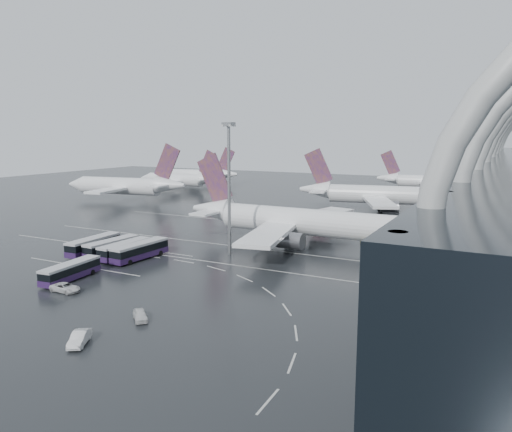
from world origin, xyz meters
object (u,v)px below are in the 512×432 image
at_px(van_curve_a, 65,288).
at_px(gse_cart_belly_d, 418,252).
at_px(jet_remote_far, 198,175).
at_px(jet_remote_mid, 180,180).
at_px(van_curve_c, 79,338).
at_px(jet_remote_west, 127,186).
at_px(airliner_main, 299,222).
at_px(airliner_gate_b, 384,195).
at_px(gse_cart_belly_a, 369,254).
at_px(airliner_gate_c, 434,182).
at_px(bus_row_near_d, 140,250).
at_px(bus_row_near_a, 94,244).
at_px(gse_cart_belly_e, 365,240).
at_px(bus_row_far_c, 71,271).
at_px(bus_row_near_c, 125,249).
at_px(bus_row_near_b, 112,247).
at_px(van_curve_b, 140,315).
at_px(floodlight_mast, 229,172).

xyz_separation_m(van_curve_a, gse_cart_belly_d, (44.79, 50.98, -0.11)).
xyz_separation_m(jet_remote_far, gse_cart_belly_d, (118.01, -94.47, -4.10)).
distance_m(jet_remote_mid, jet_remote_far, 23.30).
bearing_deg(van_curve_c, jet_remote_west, 100.14).
xyz_separation_m(airliner_main, airliner_gate_b, (5.41, 57.60, -0.05)).
distance_m(van_curve_c, gse_cart_belly_a, 60.84).
relative_size(airliner_gate_c, van_curve_c, 10.43).
distance_m(airliner_main, gse_cart_belly_a, 18.15).
bearing_deg(van_curve_c, bus_row_near_d, 91.23).
xyz_separation_m(bus_row_near_d, van_curve_c, (20.50, -34.82, -1.05)).
bearing_deg(van_curve_c, bus_row_near_a, 104.09).
xyz_separation_m(airliner_main, jet_remote_far, (-92.52, 96.63, -0.31)).
relative_size(jet_remote_far, gse_cart_belly_e, 21.70).
bearing_deg(bus_row_near_a, bus_row_far_c, -148.92).
distance_m(airliner_gate_b, van_curve_c, 120.03).
xyz_separation_m(bus_row_far_c, van_curve_a, (4.34, -5.06, -0.93)).
xyz_separation_m(bus_row_far_c, van_curve_c, (21.57, -18.36, -0.86)).
bearing_deg(airliner_gate_c, gse_cart_belly_a, -94.92).
bearing_deg(bus_row_near_a, gse_cart_belly_e, -55.54).
relative_size(airliner_main, bus_row_near_c, 4.65).
xyz_separation_m(bus_row_near_d, bus_row_far_c, (-1.07, -16.46, -0.19)).
bearing_deg(bus_row_near_a, bus_row_near_b, -85.40).
relative_size(van_curve_b, van_curve_c, 0.88).
bearing_deg(bus_row_near_d, jet_remote_mid, 35.33).
bearing_deg(gse_cart_belly_e, bus_row_near_d, -134.50).
bearing_deg(jet_remote_west, van_curve_b, 123.40).
bearing_deg(jet_remote_mid, van_curve_c, 120.22).
bearing_deg(van_curve_b, gse_cart_belly_d, 16.90).
xyz_separation_m(jet_remote_mid, bus_row_near_b, (56.48, -101.24, -2.86)).
bearing_deg(airliner_main, floodlight_mast, -119.22).
xyz_separation_m(jet_remote_west, gse_cart_belly_d, (109.07, -34.96, -4.87)).
height_order(jet_remote_west, bus_row_far_c, jet_remote_west).
height_order(bus_row_near_b, gse_cart_belly_d, bus_row_near_b).
bearing_deg(gse_cart_belly_a, jet_remote_west, 157.60).
height_order(bus_row_near_b, floodlight_mast, floodlight_mast).
height_order(jet_remote_mid, bus_row_far_c, jet_remote_mid).
bearing_deg(jet_remote_far, bus_row_near_c, 109.48).
height_order(jet_remote_far, van_curve_b, jet_remote_far).
distance_m(bus_row_near_b, van_curve_a, 24.26).
height_order(floodlight_mast, gse_cart_belly_d, floodlight_mast).
height_order(airliner_main, van_curve_b, airliner_main).
xyz_separation_m(van_curve_a, gse_cart_belly_e, (32.04, 57.45, -0.18)).
relative_size(jet_remote_mid, bus_row_near_a, 3.00).
bearing_deg(bus_row_near_d, bus_row_near_a, 95.12).
relative_size(jet_remote_west, gse_cart_belly_a, 21.79).
bearing_deg(van_curve_c, airliner_main, 58.84).
bearing_deg(jet_remote_far, gse_cart_belly_e, 131.51).
relative_size(airliner_gate_b, jet_remote_west, 1.17).
xyz_separation_m(jet_remote_far, bus_row_far_c, (68.89, -140.39, -3.07)).
bearing_deg(bus_row_far_c, jet_remote_far, 20.82).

